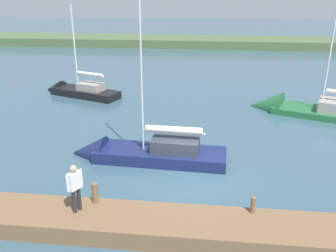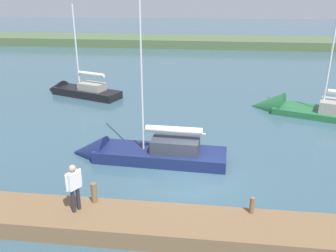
{
  "view_description": "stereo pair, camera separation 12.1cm",
  "coord_description": "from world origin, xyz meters",
  "px_view_note": "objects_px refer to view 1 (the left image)",
  "views": [
    {
      "loc": [
        -0.47,
        14.01,
        7.77
      ],
      "look_at": [
        1.21,
        -0.94,
        1.99
      ],
      "focal_mm": 37.5,
      "sensor_mm": 36.0,
      "label": 1
    },
    {
      "loc": [
        -0.59,
        13.99,
        7.77
      ],
      "look_at": [
        1.21,
        -0.94,
        1.99
      ],
      "focal_mm": 37.5,
      "sensor_mm": 36.0,
      "label": 2
    }
  ],
  "objects_px": {
    "mooring_post_far": "(253,205)",
    "sailboat_mid_channel": "(303,111)",
    "mooring_post_near": "(95,193)",
    "person_on_dock": "(75,185)",
    "sailboat_behind_pier": "(139,155)",
    "sailboat_far_left": "(76,92)"
  },
  "relations": [
    {
      "from": "sailboat_far_left",
      "to": "person_on_dock",
      "type": "distance_m",
      "value": 17.46
    },
    {
      "from": "sailboat_far_left",
      "to": "person_on_dock",
      "type": "bearing_deg",
      "value": 131.04
    },
    {
      "from": "sailboat_far_left",
      "to": "sailboat_mid_channel",
      "type": "bearing_deg",
      "value": -168.27
    },
    {
      "from": "mooring_post_far",
      "to": "sailboat_mid_channel",
      "type": "height_order",
      "value": "sailboat_mid_channel"
    },
    {
      "from": "mooring_post_near",
      "to": "sailboat_far_left",
      "type": "xyz_separation_m",
      "value": [
        6.54,
        -15.73,
        -0.82
      ]
    },
    {
      "from": "mooring_post_near",
      "to": "sailboat_behind_pier",
      "type": "relative_size",
      "value": 0.08
    },
    {
      "from": "mooring_post_near",
      "to": "person_on_dock",
      "type": "relative_size",
      "value": 0.43
    },
    {
      "from": "sailboat_far_left",
      "to": "mooring_post_near",
      "type": "bearing_deg",
      "value": 133.16
    },
    {
      "from": "mooring_post_near",
      "to": "person_on_dock",
      "type": "distance_m",
      "value": 0.98
    },
    {
      "from": "mooring_post_near",
      "to": "sailboat_mid_channel",
      "type": "height_order",
      "value": "sailboat_mid_channel"
    },
    {
      "from": "mooring_post_near",
      "to": "person_on_dock",
      "type": "height_order",
      "value": "person_on_dock"
    },
    {
      "from": "mooring_post_far",
      "to": "mooring_post_near",
      "type": "bearing_deg",
      "value": 0.0
    },
    {
      "from": "mooring_post_near",
      "to": "sailboat_mid_channel",
      "type": "distance_m",
      "value": 16.76
    },
    {
      "from": "mooring_post_far",
      "to": "sailboat_far_left",
      "type": "bearing_deg",
      "value": -52.4
    },
    {
      "from": "sailboat_mid_channel",
      "to": "person_on_dock",
      "type": "bearing_deg",
      "value": 72.36
    },
    {
      "from": "mooring_post_near",
      "to": "mooring_post_far",
      "type": "bearing_deg",
      "value": 180.0
    },
    {
      "from": "sailboat_behind_pier",
      "to": "sailboat_far_left",
      "type": "bearing_deg",
      "value": -53.49
    },
    {
      "from": "mooring_post_near",
      "to": "mooring_post_far",
      "type": "distance_m",
      "value": 5.57
    },
    {
      "from": "person_on_dock",
      "to": "mooring_post_far",
      "type": "bearing_deg",
      "value": 35.61
    },
    {
      "from": "sailboat_mid_channel",
      "to": "sailboat_behind_pier",
      "type": "bearing_deg",
      "value": 60.77
    },
    {
      "from": "mooring_post_far",
      "to": "sailboat_mid_channel",
      "type": "relative_size",
      "value": 0.06
    },
    {
      "from": "mooring_post_far",
      "to": "sailboat_far_left",
      "type": "height_order",
      "value": "sailboat_far_left"
    }
  ]
}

